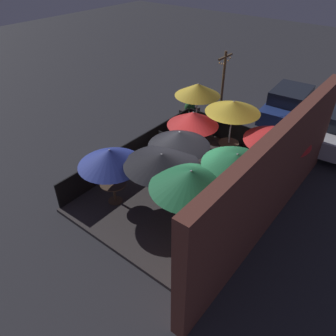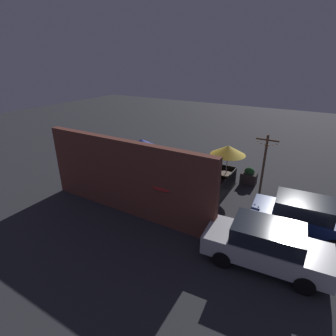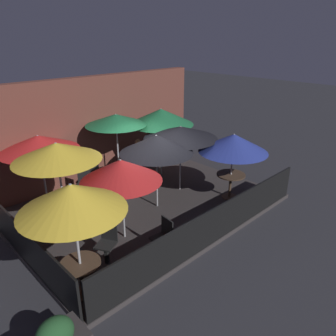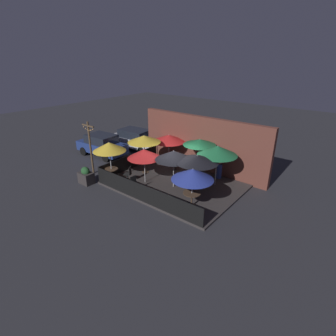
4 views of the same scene
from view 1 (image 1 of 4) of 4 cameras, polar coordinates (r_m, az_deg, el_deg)
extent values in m
plane|color=#2D2D33|center=(11.81, 3.55, -3.61)|extent=(60.00, 60.00, 0.00)
cube|color=#383333|center=(11.77, 3.56, -3.38)|extent=(7.37, 5.34, 0.12)
cube|color=brown|center=(9.73, 17.94, -1.94)|extent=(8.97, 0.36, 3.58)
cube|color=black|center=(12.84, -5.92, 3.07)|extent=(7.17, 0.05, 0.95)
cube|color=black|center=(14.13, 12.31, 5.64)|extent=(0.05, 5.14, 0.95)
cylinder|color=#B2B2B7|center=(10.61, -9.65, -1.49)|extent=(0.05, 0.05, 2.04)
cone|color=#283893|center=(10.18, -10.06, 1.88)|extent=(2.05, 2.05, 0.54)
cylinder|color=#B2B2B7|center=(14.33, 5.01, 10.00)|extent=(0.05, 0.05, 2.37)
cone|color=gold|center=(13.96, 5.21, 13.45)|extent=(1.91, 1.91, 0.51)
cylinder|color=#B2B2B7|center=(12.78, 10.77, 6.34)|extent=(0.05, 0.05, 2.44)
cone|color=gold|center=(12.33, 11.29, 10.45)|extent=(2.03, 2.03, 0.42)
cylinder|color=#B2B2B7|center=(9.17, 3.75, -6.49)|extent=(0.05, 0.05, 2.38)
cone|color=#1E6B3D|center=(8.58, 3.98, -1.89)|extent=(2.24, 2.24, 0.53)
cylinder|color=#B2B2B7|center=(11.92, 17.85, 1.94)|extent=(0.05, 0.05, 2.12)
cone|color=red|center=(11.51, 18.59, 5.41)|extent=(2.23, 2.23, 0.45)
cylinder|color=#B2B2B7|center=(9.98, 11.19, -3.25)|extent=(0.05, 0.05, 2.35)
cone|color=#1E6B3D|center=(9.40, 11.87, 1.51)|extent=(1.99, 1.99, 0.35)
cylinder|color=#B2B2B7|center=(11.12, 1.88, 1.43)|extent=(0.05, 0.05, 2.18)
cone|color=black|center=(10.68, 1.96, 5.15)|extent=(2.06, 2.06, 0.51)
cylinder|color=#B2B2B7|center=(10.15, -1.07, -2.56)|extent=(0.05, 0.05, 2.11)
cone|color=black|center=(9.64, -1.12, 1.52)|extent=(2.29, 2.29, 0.37)
cylinder|color=#B2B2B7|center=(12.59, 4.23, 5.46)|extent=(0.05, 0.05, 2.07)
cone|color=red|center=(12.23, 4.39, 8.59)|extent=(1.93, 1.93, 0.53)
cylinder|color=#4C3828|center=(11.23, -9.15, -5.61)|extent=(0.48, 0.48, 0.02)
cylinder|color=#4C3828|center=(11.00, -9.32, -4.20)|extent=(0.08, 0.08, 0.74)
cylinder|color=#4C3828|center=(10.77, -9.51, -2.61)|extent=(0.87, 0.87, 0.04)
cylinder|color=#4C3828|center=(14.87, 4.78, 5.90)|extent=(0.43, 0.43, 0.02)
cylinder|color=#4C3828|center=(14.71, 4.84, 7.05)|extent=(0.08, 0.08, 0.70)
cylinder|color=#4C3828|center=(14.54, 4.92, 8.33)|extent=(0.78, 0.78, 0.04)
cylinder|color=#4C3828|center=(13.40, 10.21, 1.81)|extent=(0.43, 0.43, 0.02)
cylinder|color=#4C3828|center=(13.22, 10.36, 3.01)|extent=(0.08, 0.08, 0.68)
cylinder|color=#4C3828|center=(13.04, 10.53, 4.34)|extent=(0.79, 0.79, 0.04)
cube|color=black|center=(13.91, 4.35, 4.73)|extent=(0.11, 0.11, 0.46)
cube|color=black|center=(13.79, 4.40, 5.62)|extent=(0.54, 0.54, 0.04)
cube|color=black|center=(13.51, 4.35, 6.13)|extent=(0.21, 0.37, 0.44)
cube|color=black|center=(11.18, 13.95, -5.16)|extent=(0.11, 0.11, 0.44)
cube|color=black|center=(11.03, 14.13, -4.21)|extent=(0.57, 0.57, 0.04)
cube|color=black|center=(10.75, 14.60, -3.82)|extent=(0.30, 0.30, 0.44)
cube|color=black|center=(11.78, 13.10, -2.63)|extent=(0.11, 0.11, 0.44)
cube|color=black|center=(11.63, 13.26, -1.69)|extent=(0.57, 0.57, 0.04)
cube|color=black|center=(11.36, 13.71, -1.26)|extent=(0.31, 0.29, 0.44)
cube|color=black|center=(13.55, -0.42, 3.91)|extent=(0.09, 0.09, 0.45)
cube|color=black|center=(13.42, -0.43, 4.80)|extent=(0.44, 0.44, 0.04)
cube|color=black|center=(13.19, -0.99, 5.41)|extent=(0.07, 0.40, 0.44)
cylinder|color=navy|center=(9.50, 9.41, -11.29)|extent=(0.40, 0.40, 0.91)
sphere|color=tan|center=(9.10, 9.75, -8.82)|extent=(0.23, 0.23, 0.23)
cube|color=#332D2D|center=(16.07, 3.75, 9.18)|extent=(0.88, 0.62, 0.68)
ellipsoid|color=#235128|center=(15.88, 3.81, 10.61)|extent=(0.57, 0.46, 0.52)
cylinder|color=brown|center=(15.68, 9.44, 13.49)|extent=(0.12, 0.12, 3.38)
cube|color=brown|center=(15.21, 9.99, 18.53)|extent=(1.10, 0.08, 0.08)
sphere|color=#F4B260|center=(15.64, 10.82, 18.34)|extent=(0.07, 0.07, 0.07)
sphere|color=#F4B260|center=(15.51, 10.44, 17.92)|extent=(0.07, 0.07, 0.07)
sphere|color=#F4B260|center=(15.37, 10.06, 17.62)|extent=(0.07, 0.07, 0.07)
sphere|color=#F4B260|center=(15.21, 9.70, 17.48)|extent=(0.07, 0.07, 0.07)
sphere|color=#F4B260|center=(15.05, 9.34, 17.50)|extent=(0.07, 0.07, 0.07)
sphere|color=#F4B260|center=(14.87, 9.00, 17.64)|extent=(0.07, 0.07, 0.07)
cube|color=navy|center=(17.03, 20.19, 9.83)|extent=(4.01, 1.98, 0.70)
cube|color=#1E232D|center=(16.79, 20.65, 11.82)|extent=(2.25, 1.72, 0.60)
cylinder|color=black|center=(15.96, 21.37, 6.42)|extent=(0.65, 0.23, 0.64)
cylinder|color=black|center=(16.30, 15.99, 8.15)|extent=(0.65, 0.23, 0.64)
cylinder|color=black|center=(18.12, 23.54, 9.32)|extent=(0.65, 0.23, 0.64)
cylinder|color=black|center=(18.42, 18.72, 10.84)|extent=(0.65, 0.23, 0.64)
cylinder|color=black|center=(14.79, 23.42, 3.55)|extent=(0.65, 0.23, 0.64)
cylinder|color=black|center=(17.13, 25.60, 7.30)|extent=(0.65, 0.23, 0.64)
camera|label=2|loc=(16.12, 64.69, 14.59)|focal=28.00mm
camera|label=3|loc=(17.86, -3.78, 27.02)|focal=35.00mm
camera|label=4|loc=(16.12, -58.49, 18.87)|focal=28.00mm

